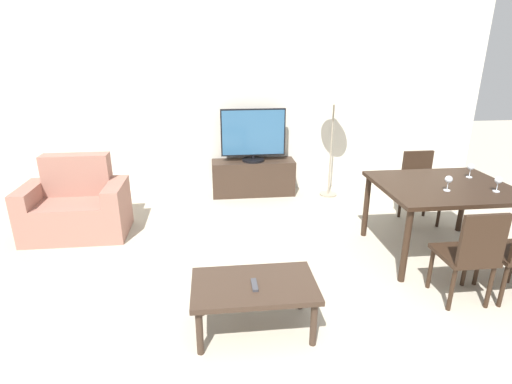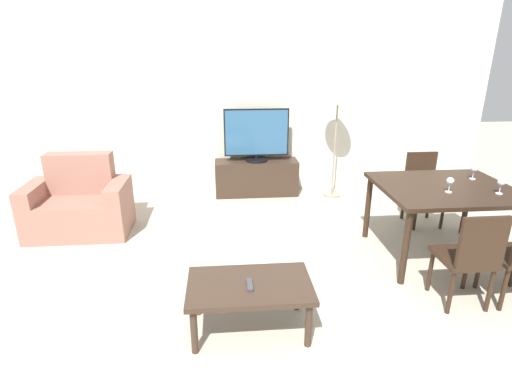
# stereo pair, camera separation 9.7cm
# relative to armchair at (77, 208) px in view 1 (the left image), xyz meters

# --- Properties ---
(wall_back) EXTENTS (7.28, 0.06, 2.70)m
(wall_back) POSITION_rel_armchair_xyz_m (1.83, 1.33, 1.04)
(wall_back) COLOR silver
(wall_back) RESTS_ON ground_plane
(armchair) EXTENTS (1.09, 0.64, 0.88)m
(armchair) POSITION_rel_armchair_xyz_m (0.00, 0.00, 0.00)
(armchair) COLOR #9E6B5B
(armchair) RESTS_ON ground_plane
(tv_stand) EXTENTS (1.16, 0.36, 0.50)m
(tv_stand) POSITION_rel_armchair_xyz_m (2.10, 1.08, -0.06)
(tv_stand) COLOR #38281E
(tv_stand) RESTS_ON ground_plane
(tv) EXTENTS (0.89, 0.31, 0.73)m
(tv) POSITION_rel_armchair_xyz_m (2.10, 1.07, 0.55)
(tv) COLOR black
(tv) RESTS_ON tv_stand
(coffee_table) EXTENTS (0.90, 0.54, 0.40)m
(coffee_table) POSITION_rel_armchair_xyz_m (1.80, -1.86, 0.03)
(coffee_table) COLOR #38281E
(coffee_table) RESTS_ON ground_plane
(dining_table) EXTENTS (1.26, 1.06, 0.74)m
(dining_table) POSITION_rel_armchair_xyz_m (3.77, -0.88, 0.35)
(dining_table) COLOR black
(dining_table) RESTS_ON ground_plane
(dining_chair_near) EXTENTS (0.40, 0.40, 0.84)m
(dining_chair_near) POSITION_rel_armchair_xyz_m (3.55, -1.72, 0.15)
(dining_chair_near) COLOR black
(dining_chair_near) RESTS_ON ground_plane
(dining_chair_far) EXTENTS (0.40, 0.40, 0.84)m
(dining_chair_far) POSITION_rel_armchair_xyz_m (3.99, -0.04, 0.15)
(dining_chair_far) COLOR black
(dining_chair_far) RESTS_ON ground_plane
(floor_lamp) EXTENTS (0.38, 0.38, 1.61)m
(floor_lamp) POSITION_rel_armchair_xyz_m (3.17, 0.91, 1.09)
(floor_lamp) COLOR gray
(floor_lamp) RESTS_ON ground_plane
(remote_primary) EXTENTS (0.04, 0.15, 0.02)m
(remote_primary) POSITION_rel_armchair_xyz_m (1.80, -1.89, 0.09)
(remote_primary) COLOR #38383D
(remote_primary) RESTS_ON coffee_table
(wine_glass_left) EXTENTS (0.07, 0.07, 0.15)m
(wine_glass_left) POSITION_rel_armchair_xyz_m (3.69, -1.05, 0.53)
(wine_glass_left) COLOR silver
(wine_glass_left) RESTS_ON dining_table
(wine_glass_center) EXTENTS (0.07, 0.07, 0.15)m
(wine_glass_center) POSITION_rel_armchair_xyz_m (4.15, -0.69, 0.53)
(wine_glass_center) COLOR silver
(wine_glass_center) RESTS_ON dining_table
(wine_glass_right) EXTENTS (0.07, 0.07, 0.15)m
(wine_glass_right) POSITION_rel_armchair_xyz_m (4.13, -1.12, 0.53)
(wine_glass_right) COLOR silver
(wine_glass_right) RESTS_ON dining_table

